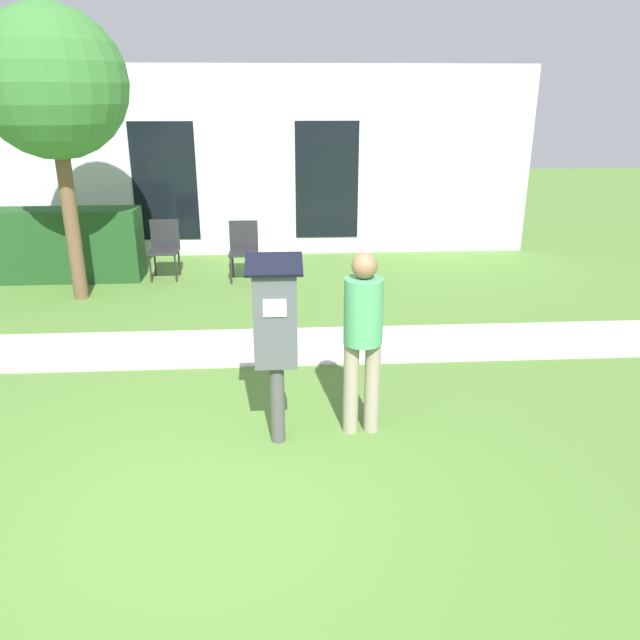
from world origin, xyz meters
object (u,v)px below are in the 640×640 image
(parking_meter, at_px, (275,328))
(outdoor_chair_left, at_px, (164,244))
(outdoor_chair_middle, at_px, (244,246))
(person_standing, at_px, (363,330))

(parking_meter, distance_m, outdoor_chair_left, 5.35)
(outdoor_chair_left, bearing_deg, outdoor_chair_middle, 14.26)
(outdoor_chair_middle, bearing_deg, parking_meter, -84.50)
(outdoor_chair_left, bearing_deg, person_standing, -41.40)
(parking_meter, height_order, outdoor_chair_left, parking_meter)
(outdoor_chair_left, bearing_deg, parking_meter, -48.87)
(parking_meter, bearing_deg, outdoor_chair_middle, 96.11)
(outdoor_chair_middle, bearing_deg, outdoor_chair_left, 171.78)
(parking_meter, distance_m, person_standing, 0.73)
(outdoor_chair_left, xyz_separation_m, outdoor_chair_middle, (1.24, -0.17, 0.00))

